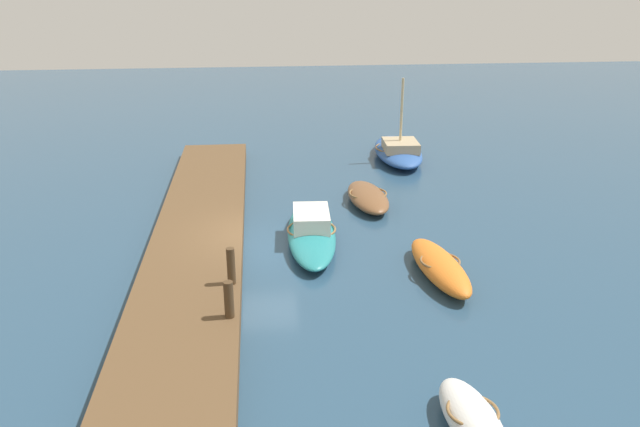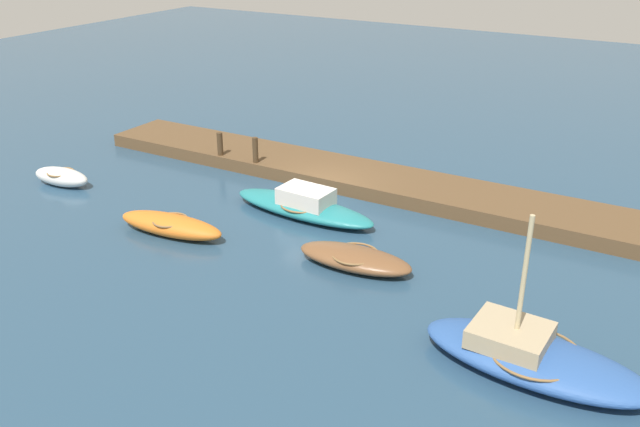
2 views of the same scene
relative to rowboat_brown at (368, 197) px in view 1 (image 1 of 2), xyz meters
The scene contains 9 objects.
ground_plane 5.80m from the rowboat_brown, 48.91° to the right, with size 84.00×84.00×0.00m, color navy.
dock_platform 7.49m from the rowboat_brown, 59.42° to the right, with size 23.28×3.03×0.55m, color brown.
rowboat_brown is the anchor object (origin of this frame).
rowboat_orange 6.67m from the rowboat_brown, ahead, with size 4.15×1.56×0.71m.
dinghy_white 13.54m from the rowboat_brown, ahead, with size 2.69×1.25×0.74m.
motorboat_teal 4.31m from the rowboat_brown, 36.68° to the right, with size 5.93×1.93×1.09m.
sailboat_blue 6.65m from the rowboat_brown, 157.30° to the left, with size 5.61×2.42×4.08m.
mooring_post_west 9.09m from the rowboat_brown, 34.92° to the right, with size 0.24×0.24×1.09m, color #47331E.
mooring_post_mid_west 10.66m from the rowboat_brown, 29.17° to the right, with size 0.25×0.25×1.00m, color #47331E.
Camera 1 is at (19.89, 0.07, 8.95)m, focal length 35.72 mm.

